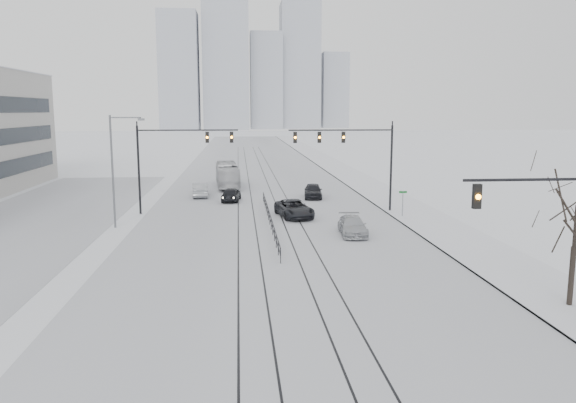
# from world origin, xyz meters

# --- Properties ---
(road) EXTENTS (22.00, 260.00, 0.02)m
(road) POSITION_xyz_m (0.00, 60.00, 0.01)
(road) COLOR silver
(road) RESTS_ON ground
(sidewalk_east) EXTENTS (5.00, 260.00, 0.16)m
(sidewalk_east) POSITION_xyz_m (13.50, 60.00, 0.08)
(sidewalk_east) COLOR silver
(sidewalk_east) RESTS_ON ground
(curb) EXTENTS (0.10, 260.00, 0.12)m
(curb) POSITION_xyz_m (11.05, 60.00, 0.06)
(curb) COLOR gray
(curb) RESTS_ON ground
(parking_strip) EXTENTS (14.00, 60.00, 0.03)m
(parking_strip) POSITION_xyz_m (-20.00, 35.00, 0.01)
(parking_strip) COLOR silver
(parking_strip) RESTS_ON ground
(tram_rails) EXTENTS (5.30, 180.00, 0.01)m
(tram_rails) POSITION_xyz_m (-0.00, 40.00, 0.02)
(tram_rails) COLOR black
(tram_rails) RESTS_ON ground
(skyline) EXTENTS (96.00, 48.00, 72.00)m
(skyline) POSITION_xyz_m (5.02, 273.63, 30.65)
(skyline) COLOR #9A9EA9
(skyline) RESTS_ON ground
(traffic_mast_near) EXTENTS (6.10, 0.37, 7.00)m
(traffic_mast_near) POSITION_xyz_m (10.79, 6.00, 4.56)
(traffic_mast_near) COLOR black
(traffic_mast_near) RESTS_ON ground
(traffic_mast_ne) EXTENTS (9.60, 0.37, 8.00)m
(traffic_mast_ne) POSITION_xyz_m (8.15, 34.99, 5.76)
(traffic_mast_ne) COLOR black
(traffic_mast_ne) RESTS_ON ground
(traffic_mast_nw) EXTENTS (9.10, 0.37, 8.00)m
(traffic_mast_nw) POSITION_xyz_m (-8.52, 36.00, 5.57)
(traffic_mast_nw) COLOR black
(traffic_mast_nw) RESTS_ON ground
(street_light_west) EXTENTS (2.73, 0.25, 9.00)m
(street_light_west) POSITION_xyz_m (-12.20, 30.00, 5.21)
(street_light_west) COLOR #595B60
(street_light_west) RESTS_ON ground
(median_fence) EXTENTS (0.06, 24.00, 1.00)m
(median_fence) POSITION_xyz_m (0.00, 30.00, 0.53)
(median_fence) COLOR black
(median_fence) RESTS_ON ground
(street_sign) EXTENTS (0.70, 0.06, 2.40)m
(street_sign) POSITION_xyz_m (11.80, 32.00, 1.61)
(street_sign) COLOR #595B60
(street_sign) RESTS_ON ground
(sedan_sb_inner) EXTENTS (2.26, 4.48, 1.46)m
(sedan_sb_inner) POSITION_xyz_m (-3.32, 42.47, 0.73)
(sedan_sb_inner) COLOR black
(sedan_sb_inner) RESTS_ON ground
(sedan_sb_outer) EXTENTS (1.92, 4.80, 1.55)m
(sedan_sb_outer) POSITION_xyz_m (-6.71, 45.87, 0.78)
(sedan_sb_outer) COLOR #A5A8AD
(sedan_sb_outer) RESTS_ON ground
(sedan_nb_front) EXTENTS (3.49, 5.87, 1.53)m
(sedan_nb_front) POSITION_xyz_m (2.34, 33.10, 0.76)
(sedan_nb_front) COLOR black
(sedan_nb_front) RESTS_ON ground
(sedan_nb_right) EXTENTS (2.23, 4.86, 1.38)m
(sedan_nb_right) POSITION_xyz_m (6.06, 25.63, 0.69)
(sedan_nb_right) COLOR #A7A9AE
(sedan_nb_right) RESTS_ON ground
(sedan_nb_far) EXTENTS (2.34, 4.79, 1.57)m
(sedan_nb_far) POSITION_xyz_m (5.45, 43.91, 0.79)
(sedan_nb_far) COLOR black
(sedan_nb_far) RESTS_ON ground
(box_truck) EXTENTS (3.23, 10.78, 2.96)m
(box_truck) POSITION_xyz_m (-3.92, 53.66, 1.48)
(box_truck) COLOR silver
(box_truck) RESTS_ON ground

